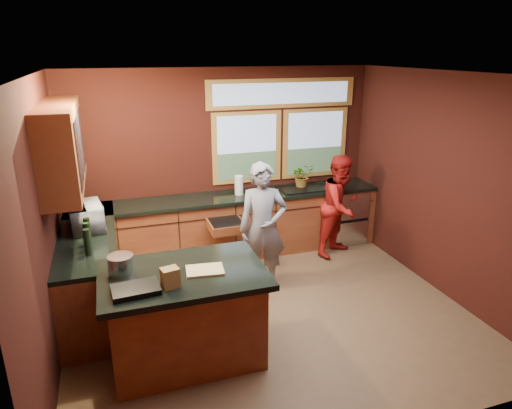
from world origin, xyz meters
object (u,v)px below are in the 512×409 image
stock_pot (121,265)px  cutting_board (205,270)px  person_red (341,206)px  island (185,315)px  person_grey (263,228)px

stock_pot → cutting_board: bearing=-14.9°
person_red → stock_pot: bearing=177.0°
island → person_grey: (1.17, 1.10, 0.35)m
stock_pot → island: bearing=-15.3°
island → person_grey: 1.64m
person_red → stock_pot: 3.54m
island → person_grey: size_ratio=0.94×
island → cutting_board: 0.52m
island → person_red: size_ratio=1.03×
island → person_grey: bearing=43.1°
cutting_board → island: bearing=166.0°
person_grey → cutting_board: person_grey is taller
person_red → cutting_board: person_red is taller
person_grey → island: bearing=-124.3°
island → stock_pot: (-0.55, 0.15, 0.56)m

